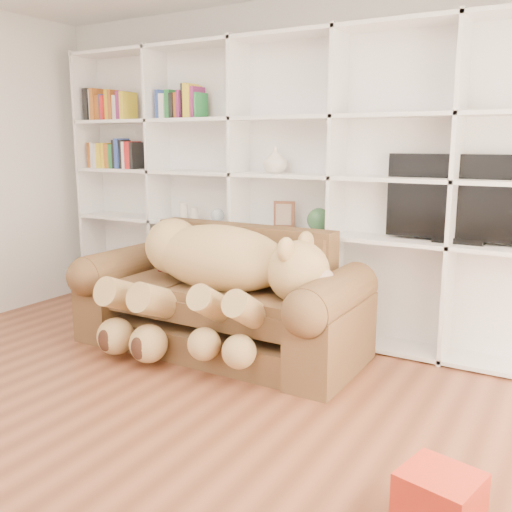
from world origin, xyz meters
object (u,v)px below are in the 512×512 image
Objects in this scene: teddy_bear at (214,272)px; tv at (462,200)px; sofa at (221,304)px; gift_box at (439,500)px.

tv reaches higher than teddy_bear.
teddy_bear reaches higher than sofa.
tv is at bearing 100.43° from gift_box.
gift_box is at bearing -79.57° from tv.
tv is at bearing 29.64° from teddy_bear.
sofa reaches higher than gift_box.
sofa is 1.91m from tv.
tv is (1.52, 0.86, 0.53)m from teddy_bear.
tv is at bearing 23.16° from sofa.
gift_box is at bearing -30.27° from teddy_bear.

